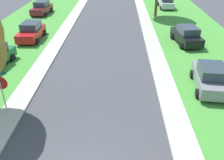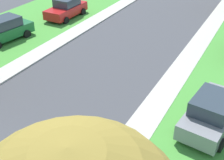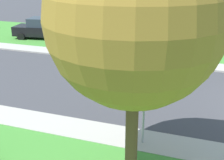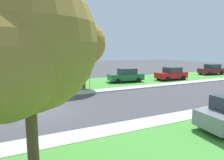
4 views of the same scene
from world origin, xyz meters
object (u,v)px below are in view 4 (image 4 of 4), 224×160
Objects in this scene: car_red_far_down_street at (171,74)px; car_green_driveway_right at (126,75)px; stop_sign_far_corner at (90,72)px; car_maroon_across_road at (212,70)px; tree_sidewalk_far at (82,45)px; tree_corner_large at (22,47)px.

car_red_far_down_street is 6.49m from car_green_driveway_right.
stop_sign_far_corner is 7.10m from car_green_driveway_right.
stop_sign_far_corner is 23.12m from car_maroon_across_road.
car_red_far_down_street is 0.95× the size of car_green_driveway_right.
stop_sign_far_corner reaches higher than car_red_far_down_street.
stop_sign_far_corner is 12.76m from car_red_far_down_street.
stop_sign_far_corner is 3.00m from tree_sidewalk_far.
tree_sidewalk_far is (2.88, -22.93, 3.65)m from car_maroon_across_road.
car_red_far_down_street is at bearing 94.85° from tree_sidewalk_far.
car_green_driveway_right is 19.99m from tree_corner_large.
tree_sidewalk_far is (2.13, -6.30, 3.65)m from car_green_driveway_right.
car_green_driveway_right is 0.71× the size of tree_corner_large.
stop_sign_far_corner reaches higher than car_green_driveway_right.
car_maroon_across_road is 10.38m from car_red_far_down_street.
car_red_far_down_street is (1.81, -10.22, 0.00)m from car_maroon_across_road.
tree_corner_large reaches higher than car_maroon_across_road.
car_red_far_down_street is 0.62× the size of tree_sidewalk_far.
stop_sign_far_corner is 0.64× the size of car_red_far_down_street.
stop_sign_far_corner reaches higher than car_maroon_across_road.
car_green_driveway_right is at bearing 140.96° from tree_corner_large.
stop_sign_far_corner is 0.44× the size of tree_corner_large.
tree_corner_large is at bearing -61.04° from car_maroon_across_road.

